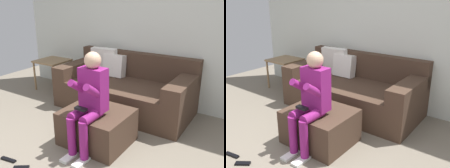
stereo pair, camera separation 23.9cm
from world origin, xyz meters
The scene contains 7 objects.
wall_back centered at (0.00, 2.40, 1.35)m, with size 5.34×0.10×2.70m, color silver.
couch_sectional centered at (-0.22, 1.92, 0.32)m, with size 2.09×0.99×0.90m.
ottoman centered at (0.00, 0.84, 0.21)m, with size 0.79×0.66×0.42m, color #473326.
person_seated centered at (0.02, 0.68, 0.65)m, with size 0.31×0.58×1.16m.
side_table centered at (-1.85, 1.97, 0.49)m, with size 0.56×0.54×0.57m.
remote_near_ottoman centered at (-0.37, -0.02, 0.01)m, with size 0.16×0.06×0.02m, color black.
remote_by_storage_bin centered at (-0.61, 0.00, 0.01)m, with size 0.19×0.04×0.02m, color black.
Camera 1 is at (1.63, -1.38, 1.72)m, focal length 40.55 mm.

